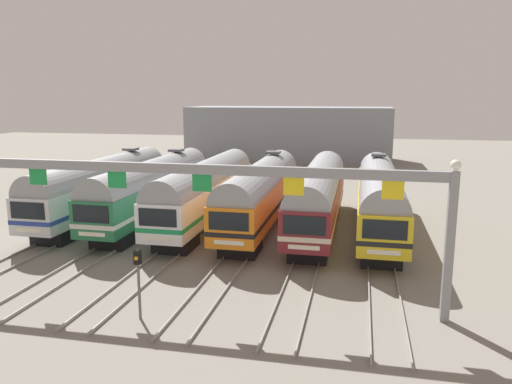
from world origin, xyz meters
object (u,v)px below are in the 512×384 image
at_px(commuter_train_maroon, 319,194).
at_px(commuter_train_yellow, 379,196).
at_px(catenary_gantry, 159,187).
at_px(commuter_train_green, 153,187).
at_px(yard_signal_mast, 138,271).
at_px(commuter_train_silver, 103,185).
at_px(commuter_train_white, 206,189).
at_px(commuter_train_orange, 261,191).

height_order(commuter_train_maroon, commuter_train_yellow, commuter_train_yellow).
bearing_deg(catenary_gantry, commuter_train_yellow, 52.29).
distance_m(commuter_train_green, commuter_train_maroon, 12.53).
bearing_deg(yard_signal_mast, commuter_train_silver, 123.05).
distance_m(commuter_train_silver, commuter_train_green, 4.18).
height_order(commuter_train_white, commuter_train_orange, commuter_train_orange).
distance_m(commuter_train_maroon, catenary_gantry, 15.12).
bearing_deg(commuter_train_silver, commuter_train_orange, 0.00).
distance_m(commuter_train_yellow, catenary_gantry, 17.27).
bearing_deg(commuter_train_white, commuter_train_maroon, 0.00).
distance_m(commuter_train_maroon, yard_signal_mast, 17.23).
xyz_separation_m(commuter_train_maroon, yard_signal_mast, (-6.26, -16.04, -0.50)).
distance_m(commuter_train_maroon, commuter_train_yellow, 4.18).
bearing_deg(commuter_train_green, catenary_gantry, -65.11).
relative_size(commuter_train_orange, commuter_train_maroon, 1.00).
height_order(commuter_train_green, yard_signal_mast, commuter_train_green).
relative_size(commuter_train_orange, yard_signal_mast, 5.76).
height_order(commuter_train_silver, commuter_train_maroon, commuter_train_silver).
height_order(commuter_train_orange, commuter_train_maroon, commuter_train_orange).
height_order(commuter_train_green, commuter_train_maroon, commuter_train_green).
height_order(commuter_train_white, commuter_train_yellow, commuter_train_yellow).
distance_m(commuter_train_orange, commuter_train_yellow, 8.35).
bearing_deg(commuter_train_silver, commuter_train_yellow, 0.00).
relative_size(commuter_train_yellow, yard_signal_mast, 5.76).
bearing_deg(commuter_train_orange, commuter_train_green, 180.00).
xyz_separation_m(commuter_train_green, yard_signal_mast, (6.26, -16.04, -0.50)).
distance_m(commuter_train_green, yard_signal_mast, 17.23).
bearing_deg(commuter_train_silver, commuter_train_white, -0.03).
relative_size(commuter_train_silver, commuter_train_green, 1.00).
bearing_deg(catenary_gantry, yard_signal_mast, -90.00).
bearing_deg(commuter_train_green, commuter_train_yellow, 0.00).
bearing_deg(commuter_train_white, commuter_train_orange, 0.06).
distance_m(commuter_train_white, commuter_train_maroon, 8.35).
bearing_deg(commuter_train_yellow, commuter_train_silver, 180.00).
height_order(commuter_train_green, commuter_train_orange, same).
xyz_separation_m(catenary_gantry, yard_signal_mast, (0.00, -2.54, -3.18)).
distance_m(commuter_train_white, catenary_gantry, 13.91).
relative_size(commuter_train_green, commuter_train_yellow, 1.00).
height_order(commuter_train_maroon, yard_signal_mast, commuter_train_maroon).
relative_size(commuter_train_maroon, catenary_gantry, 0.69).
relative_size(commuter_train_white, catenary_gantry, 0.69).
bearing_deg(commuter_train_white, commuter_train_yellow, 0.02).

